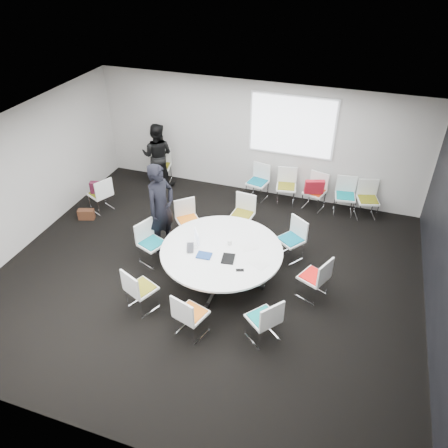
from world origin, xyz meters
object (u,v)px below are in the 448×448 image
(conference_table, at_px, (222,257))
(chair_back_a, at_px, (257,188))
(chair_back_e, at_px, (366,206))
(maroon_bag, at_px, (99,187))
(chair_back_c, at_px, (314,198))
(chair_back_d, at_px, (344,203))
(person_back, at_px, (157,155))
(chair_ring_d, at_px, (189,227))
(brown_bag, at_px, (86,214))
(chair_ring_a, at_px, (313,284))
(chair_ring_f, at_px, (142,296))
(chair_spare_left, at_px, (102,200))
(chair_ring_c, at_px, (242,221))
(chair_ring_g, at_px, (191,321))
(chair_ring_e, at_px, (153,250))
(chair_ring_h, at_px, (263,326))
(person_main, at_px, (161,208))
(chair_ring_b, at_px, (290,246))
(chair_person_back, at_px, (162,172))
(chair_back_b, at_px, (286,193))
(cup, at_px, (230,242))
(laptop, at_px, (193,248))

(conference_table, distance_m, chair_back_a, 3.18)
(conference_table, relative_size, chair_back_e, 2.56)
(chair_back_e, distance_m, maroon_bag, 6.21)
(chair_back_c, distance_m, chair_back_d, 0.70)
(chair_back_c, distance_m, person_back, 4.04)
(chair_ring_d, distance_m, brown_bag, 2.54)
(chair_ring_a, distance_m, brown_bag, 5.44)
(chair_back_c, bearing_deg, chair_ring_f, 77.34)
(chair_spare_left, bearing_deg, chair_ring_c, -61.39)
(chair_ring_a, distance_m, chair_back_a, 3.57)
(chair_ring_g, bearing_deg, chair_ring_e, 151.06)
(chair_ring_h, xyz_separation_m, brown_bag, (-4.76, 2.13, -0.16))
(brown_bag, bearing_deg, chair_back_e, 19.64)
(person_main, distance_m, brown_bag, 2.34)
(person_back, distance_m, brown_bag, 2.34)
(chair_spare_left, bearing_deg, chair_back_e, -48.73)
(chair_ring_a, height_order, chair_ring_b, same)
(person_main, bearing_deg, chair_person_back, 43.13)
(chair_ring_c, height_order, chair_ring_e, same)
(chair_back_b, distance_m, person_back, 3.36)
(chair_ring_h, relative_size, chair_back_c, 1.00)
(chair_back_d, distance_m, cup, 3.54)
(chair_back_a, height_order, chair_person_back, same)
(chair_ring_b, relative_size, chair_back_e, 1.00)
(chair_ring_a, height_order, maroon_bag, chair_ring_a)
(chair_ring_b, xyz_separation_m, chair_ring_d, (-2.21, -0.03, 0.00))
(chair_ring_e, relative_size, chair_ring_g, 1.00)
(chair_ring_b, distance_m, maroon_bag, 4.62)
(chair_ring_a, relative_size, chair_ring_e, 1.00)
(chair_back_d, xyz_separation_m, chair_spare_left, (-5.43, -1.74, 0.00))
(chair_person_back, bearing_deg, laptop, 111.02)
(chair_back_b, bearing_deg, person_main, 41.42)
(chair_back_b, bearing_deg, cup, 71.51)
(chair_ring_g, distance_m, chair_person_back, 5.36)
(person_main, distance_m, person_back, 2.71)
(chair_back_d, relative_size, chair_person_back, 1.00)
(chair_ring_d, bearing_deg, chair_back_d, 172.39)
(chair_ring_c, relative_size, chair_person_back, 1.00)
(chair_ring_c, relative_size, chair_ring_d, 1.00)
(chair_ring_e, bearing_deg, chair_ring_g, 65.55)
(chair_ring_c, xyz_separation_m, chair_ring_f, (-1.00, -2.80, 0.00))
(chair_ring_h, xyz_separation_m, maroon_bag, (-4.61, 2.58, 0.34))
(chair_ring_d, height_order, cup, chair_ring_d)
(person_main, height_order, person_back, person_main)
(chair_ring_h, height_order, chair_back_a, same)
(chair_back_a, bearing_deg, person_main, 74.28)
(chair_ring_g, xyz_separation_m, cup, (0.13, 1.63, 0.50))
(chair_spare_left, bearing_deg, conference_table, -87.32)
(chair_back_c, height_order, chair_back_d, same)
(chair_back_a, bearing_deg, laptop, 96.07)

